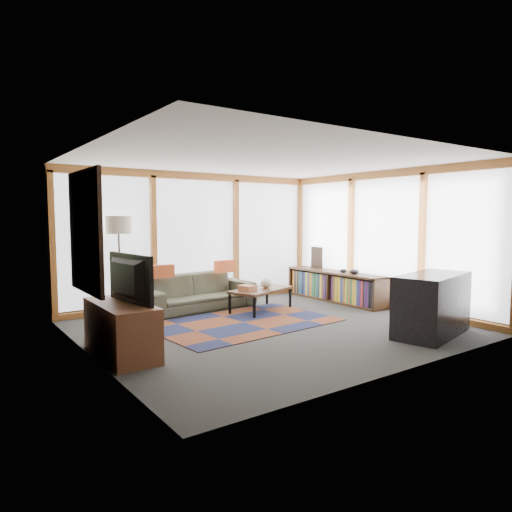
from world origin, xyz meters
TOP-DOWN VIEW (x-y plane):
  - ground at (0.00, 0.00)m, footprint 5.50×5.50m
  - room_envelope at (0.49, 0.56)m, footprint 5.52×5.02m
  - rug at (-0.19, 0.48)m, footprint 3.07×2.10m
  - sofa at (-0.30, 1.92)m, footprint 2.32×1.07m
  - pillow_left at (-0.99, 1.88)m, footprint 0.43×0.17m
  - pillow_right at (0.31, 1.90)m, footprint 0.44×0.18m
  - floor_lamp at (-1.66, 2.17)m, footprint 0.44×0.44m
  - coffee_table at (0.60, 1.09)m, footprint 1.38×0.99m
  - book_stack at (0.28, 1.06)m, footprint 0.28×0.32m
  - vase at (0.73, 1.10)m, footprint 0.25×0.25m
  - bookshelf at (2.43, 1.03)m, footprint 0.45×2.46m
  - bowl_a at (2.43, 0.50)m, footprint 0.23×0.23m
  - bowl_b at (2.44, 0.80)m, footprint 0.17×0.17m
  - shelf_picture at (2.58, 1.73)m, footprint 0.07×0.35m
  - tv_console at (-2.42, -0.11)m, footprint 0.56×1.34m
  - television at (-2.40, -0.14)m, footprint 0.27×1.07m
  - bar_counter at (1.66, -1.74)m, footprint 1.54×0.98m

SIDE VIEW (x-z plane):
  - ground at x=0.00m, z-range 0.00..0.00m
  - rug at x=-0.19m, z-range 0.00..0.01m
  - coffee_table at x=0.60m, z-range 0.00..0.42m
  - bookshelf at x=2.43m, z-range 0.00..0.61m
  - sofa at x=-0.30m, z-range 0.00..0.66m
  - tv_console at x=-2.42m, z-range 0.00..0.67m
  - bar_counter at x=1.66m, z-range 0.00..0.90m
  - book_stack at x=0.28m, z-range 0.42..0.51m
  - vase at x=0.73m, z-range 0.42..0.61m
  - bowl_b at x=2.44m, z-range 0.61..0.69m
  - bowl_a at x=2.43m, z-range 0.61..0.71m
  - pillow_left at x=-0.99m, z-range 0.66..0.89m
  - pillow_right at x=0.31m, z-range 0.66..0.89m
  - shelf_picture at x=2.58m, z-range 0.61..1.08m
  - floor_lamp at x=-1.66m, z-range 0.00..1.76m
  - television at x=-2.40m, z-range 0.67..1.28m
  - room_envelope at x=0.49m, z-range 0.23..2.85m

